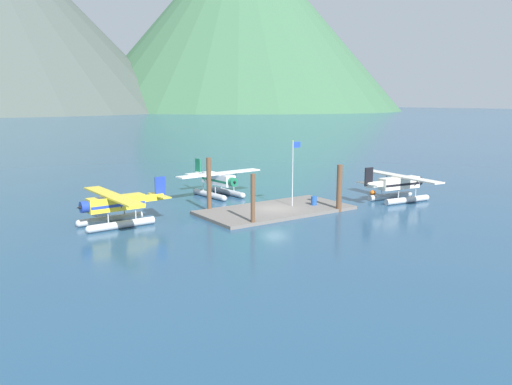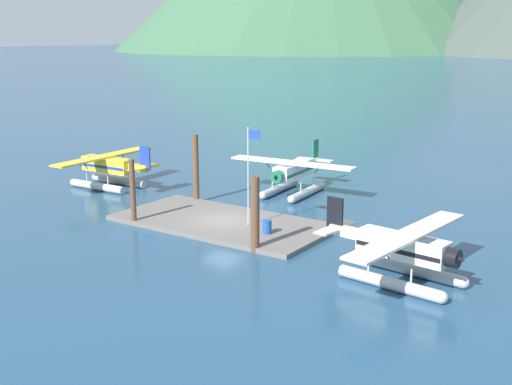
# 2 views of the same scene
# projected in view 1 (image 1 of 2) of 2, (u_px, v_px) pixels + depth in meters

# --- Properties ---
(ground_plane) EXTENTS (1200.00, 1200.00, 0.00)m
(ground_plane) POSITION_uv_depth(u_px,v_px,m) (275.00, 212.00, 48.73)
(ground_plane) COLOR navy
(dock_platform) EXTENTS (14.64, 7.29, 0.30)m
(dock_platform) POSITION_uv_depth(u_px,v_px,m) (275.00, 210.00, 48.70)
(dock_platform) COLOR #66605B
(dock_platform) RESTS_ON ground
(piling_near_left) EXTENTS (0.37, 0.37, 4.47)m
(piling_near_left) POSITION_uv_depth(u_px,v_px,m) (253.00, 200.00, 42.87)
(piling_near_left) COLOR brown
(piling_near_left) RESTS_ON ground
(piling_near_right) EXTENTS (0.51, 0.51, 4.54)m
(piling_near_right) POSITION_uv_depth(u_px,v_px,m) (339.00, 188.00, 48.31)
(piling_near_right) COLOR brown
(piling_near_right) RESTS_ON ground
(piling_far_left) EXTENTS (0.45, 0.45, 5.20)m
(piling_far_left) POSITION_uv_depth(u_px,v_px,m) (209.00, 185.00, 48.30)
(piling_far_left) COLOR brown
(piling_far_left) RESTS_ON ground
(flagpole) EXTENTS (0.95, 0.10, 6.46)m
(flagpole) POSITION_uv_depth(u_px,v_px,m) (294.00, 166.00, 49.22)
(flagpole) COLOR silver
(flagpole) RESTS_ON dock_platform
(fuel_drum) EXTENTS (0.62, 0.62, 0.88)m
(fuel_drum) POSITION_uv_depth(u_px,v_px,m) (314.00, 201.00, 50.22)
(fuel_drum) COLOR #1E4C99
(fuel_drum) RESTS_ON dock_platform
(mooring_buoy) EXTENTS (0.61, 0.61, 0.61)m
(mooring_buoy) POSITION_uv_depth(u_px,v_px,m) (373.00, 193.00, 56.87)
(mooring_buoy) COLOR orange
(mooring_buoy) RESTS_ON ground
(mountain_ridge_east_peak) EXTENTS (331.04, 331.04, 188.17)m
(mountain_ridge_east_peak) POSITION_uv_depth(u_px,v_px,m) (241.00, 19.00, 524.62)
(mountain_ridge_east_peak) COLOR #386042
(mountain_ridge_east_peak) RESTS_ON ground
(seaplane_white_bow_centre) EXTENTS (10.48, 7.97, 3.84)m
(seaplane_white_bow_centre) POSITION_uv_depth(u_px,v_px,m) (219.00, 182.00, 56.27)
(seaplane_white_bow_centre) COLOR #B7BABF
(seaplane_white_bow_centre) RESTS_ON ground
(seaplane_yellow_port_fwd) EXTENTS (7.98, 10.45, 3.84)m
(seaplane_yellow_port_fwd) POSITION_uv_depth(u_px,v_px,m) (116.00, 207.00, 43.08)
(seaplane_yellow_port_fwd) COLOR #B7BABF
(seaplane_yellow_port_fwd) RESTS_ON ground
(seaplane_cream_stbd_aft) EXTENTS (7.95, 10.49, 3.84)m
(seaplane_cream_stbd_aft) POSITION_uv_depth(u_px,v_px,m) (399.00, 186.00, 53.64)
(seaplane_cream_stbd_aft) COLOR #B7BABF
(seaplane_cream_stbd_aft) RESTS_ON ground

